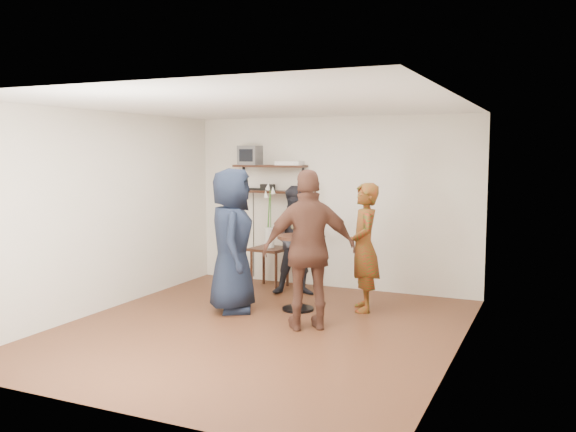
% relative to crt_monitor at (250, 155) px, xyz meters
% --- Properties ---
extents(room, '(4.58, 5.08, 2.68)m').
position_rel_crt_monitor_xyz_m(room, '(1.34, -2.38, -0.72)').
color(room, '#4C2818').
rests_on(room, ground).
extents(shelf_upper, '(1.20, 0.25, 0.04)m').
position_rel_crt_monitor_xyz_m(shelf_upper, '(0.34, 0.00, -0.17)').
color(shelf_upper, black).
rests_on(shelf_upper, room).
extents(shelf_lower, '(1.20, 0.25, 0.04)m').
position_rel_crt_monitor_xyz_m(shelf_lower, '(0.34, 0.00, -0.57)').
color(shelf_lower, black).
rests_on(shelf_lower, room).
extents(crt_monitor, '(0.32, 0.30, 0.30)m').
position_rel_crt_monitor_xyz_m(crt_monitor, '(0.00, 0.00, 0.00)').
color(crt_monitor, '#59595B').
rests_on(crt_monitor, shelf_upper).
extents(dvd_deck, '(0.40, 0.24, 0.06)m').
position_rel_crt_monitor_xyz_m(dvd_deck, '(0.68, 0.00, -0.12)').
color(dvd_deck, silver).
rests_on(dvd_deck, shelf_upper).
extents(radio, '(0.22, 0.10, 0.10)m').
position_rel_crt_monitor_xyz_m(radio, '(0.30, 0.00, -0.50)').
color(radio, black).
rests_on(radio, shelf_lower).
extents(power_strip, '(0.30, 0.05, 0.03)m').
position_rel_crt_monitor_xyz_m(power_strip, '(0.01, 0.05, -0.54)').
color(power_strip, black).
rests_on(power_strip, shelf_lower).
extents(side_table, '(0.57, 0.57, 0.62)m').
position_rel_crt_monitor_xyz_m(side_table, '(0.49, -0.32, -1.50)').
color(side_table, black).
rests_on(side_table, room).
extents(vase_lilies, '(0.20, 0.20, 1.01)m').
position_rel_crt_monitor_xyz_m(vase_lilies, '(0.49, -0.32, -1.08)').
color(vase_lilies, white).
rests_on(vase_lilies, side_table).
extents(drinks_table, '(0.54, 0.54, 0.99)m').
position_rel_crt_monitor_xyz_m(drinks_table, '(1.41, -1.37, -1.38)').
color(drinks_table, black).
rests_on(drinks_table, room).
extents(wine_glass_fl, '(0.06, 0.06, 0.18)m').
position_rel_crt_monitor_xyz_m(wine_glass_fl, '(1.36, -1.40, -0.90)').
color(wine_glass_fl, silver).
rests_on(wine_glass_fl, drinks_table).
extents(wine_glass_fr, '(0.07, 0.07, 0.20)m').
position_rel_crt_monitor_xyz_m(wine_glass_fr, '(1.48, -1.41, -0.89)').
color(wine_glass_fr, silver).
rests_on(wine_glass_fr, drinks_table).
extents(wine_glass_bl, '(0.06, 0.06, 0.18)m').
position_rel_crt_monitor_xyz_m(wine_glass_bl, '(1.39, -1.31, -0.90)').
color(wine_glass_bl, silver).
rests_on(wine_glass_bl, drinks_table).
extents(wine_glass_br, '(0.07, 0.07, 0.22)m').
position_rel_crt_monitor_xyz_m(wine_glass_br, '(1.43, -1.35, -0.88)').
color(wine_glass_br, silver).
rests_on(wine_glass_br, drinks_table).
extents(person_plaid, '(0.61, 0.72, 1.67)m').
position_rel_crt_monitor_xyz_m(person_plaid, '(2.20, -1.03, -1.18)').
color(person_plaid, '#AA1C13').
rests_on(person_plaid, room).
extents(person_dark, '(0.94, 0.85, 1.59)m').
position_rel_crt_monitor_xyz_m(person_dark, '(1.08, -0.58, -1.22)').
color(person_dark, black).
rests_on(person_dark, room).
extents(person_navy, '(0.94, 1.08, 1.87)m').
position_rel_crt_monitor_xyz_m(person_navy, '(0.65, -1.76, -1.08)').
color(person_navy, black).
rests_on(person_navy, room).
extents(person_brown, '(1.17, 0.97, 1.87)m').
position_rel_crt_monitor_xyz_m(person_brown, '(1.87, -2.10, -1.08)').
color(person_brown, '#4F2D21').
rests_on(person_brown, room).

